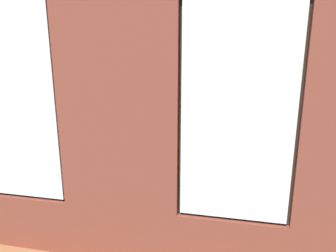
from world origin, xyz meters
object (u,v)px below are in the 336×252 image
object	(u,v)px
potted_plant_between_couches	(239,198)
couch_left	(303,163)
cup_ceramic	(152,141)
potted_plant_beside_window_right	(40,165)
couch_by_window	(131,201)
coffee_table	(175,146)
remote_silver	(175,143)
remote_black	(167,141)
candle_jar	(196,140)
remote_gray	(179,145)
potted_plant_corner_near_left	(294,111)
tv_flatscreen	(37,114)
papasan_chair	(158,118)
media_console	(41,147)

from	to	relation	value
potted_plant_between_couches	couch_left	bearing A→B (deg)	-119.70
cup_ceramic	potted_plant_beside_window_right	size ratio (longest dim) A/B	0.08
couch_by_window	coffee_table	world-z (taller)	couch_by_window
remote_silver	remote_black	size ratio (longest dim) A/B	1.00
candle_jar	remote_silver	distance (m)	0.41
remote_gray	coffee_table	bearing A→B (deg)	-30.56
coffee_table	potted_plant_corner_near_left	xyz separation A→B (m)	(-2.38, -1.94, 0.37)
cup_ceramic	tv_flatscreen	size ratio (longest dim) A/B	0.08
remote_gray	potted_plant_between_couches	bearing A→B (deg)	134.55
remote_silver	potted_plant_beside_window_right	world-z (taller)	potted_plant_beside_window_right
papasan_chair	remote_gray	bearing A→B (deg)	114.91
tv_flatscreen	potted_plant_corner_near_left	world-z (taller)	tv_flatscreen
candle_jar	remote_silver	size ratio (longest dim) A/B	0.73
tv_flatscreen	potted_plant_beside_window_right	world-z (taller)	tv_flatscreen
candle_jar	potted_plant_beside_window_right	bearing A→B (deg)	54.74
remote_silver	remote_gray	xyz separation A→B (m)	(-0.10, 0.11, 0.00)
potted_plant_between_couches	potted_plant_corner_near_left	world-z (taller)	potted_plant_corner_near_left
potted_plant_beside_window_right	candle_jar	bearing A→B (deg)	-125.26
media_console	tv_flatscreen	size ratio (longest dim) A/B	0.83
candle_jar	remote_black	xyz separation A→B (m)	(0.56, 0.04, -0.05)
remote_black	potted_plant_corner_near_left	xyz separation A→B (m)	(-2.56, -1.85, 0.31)
cup_ceramic	tv_flatscreen	distance (m)	2.28
coffee_table	remote_gray	size ratio (longest dim) A/B	8.21
remote_silver	potted_plant_beside_window_right	distance (m)	2.66
couch_left	coffee_table	xyz separation A→B (m)	(2.23, -0.30, 0.04)
remote_black	remote_gray	size ratio (longest dim) A/B	1.00
potted_plant_beside_window_right	media_console	bearing A→B (deg)	-56.15
potted_plant_corner_near_left	candle_jar	bearing A→B (deg)	42.15
couch_by_window	candle_jar	world-z (taller)	couch_by_window
couch_by_window	remote_gray	bearing A→B (deg)	-96.84
potted_plant_corner_near_left	remote_silver	bearing A→B (deg)	39.15
potted_plant_beside_window_right	remote_black	bearing A→B (deg)	-115.79
media_console	tv_flatscreen	xyz separation A→B (m)	(0.00, -0.00, 0.67)
candle_jar	remote_gray	xyz separation A→B (m)	(0.28, 0.24, -0.05)
remote_black	potted_plant_corner_near_left	bearing A→B (deg)	3.50
papasan_chair	potted_plant_beside_window_right	distance (m)	4.11
potted_plant_beside_window_right	potted_plant_corner_near_left	xyz separation A→B (m)	(-3.70, -4.22, -0.02)
cup_ceramic	potted_plant_beside_window_right	distance (m)	2.37
coffee_table	remote_black	xyz separation A→B (m)	(0.17, -0.09, 0.06)
cup_ceramic	papasan_chair	bearing A→B (deg)	-79.34
couch_left	remote_gray	bearing A→B (deg)	-93.39
remote_silver	tv_flatscreen	world-z (taller)	tv_flatscreen
tv_flatscreen	coffee_table	bearing A→B (deg)	-173.26
coffee_table	cup_ceramic	xyz separation A→B (m)	(0.42, 0.11, 0.10)
remote_gray	media_console	bearing A→B (deg)	20.56
coffee_table	remote_black	distance (m)	0.21
remote_silver	potted_plant_between_couches	world-z (taller)	potted_plant_between_couches
remote_gray	potted_plant_corner_near_left	bearing A→B (deg)	-121.66
couch_by_window	potted_plant_beside_window_right	distance (m)	1.26
papasan_chair	potted_plant_corner_near_left	world-z (taller)	potted_plant_corner_near_left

